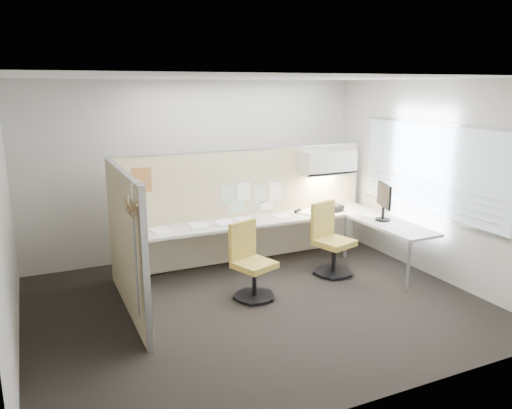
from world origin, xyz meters
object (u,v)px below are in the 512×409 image
desk (281,228)px  chair_left (250,264)px  chair_right (330,241)px  phone (336,208)px  monitor (384,199)px

desk → chair_left: bearing=-135.8°
chair_left → chair_right: (1.41, 0.29, 0.03)m
chair_left → phone: size_ratio=3.84×
chair_left → phone: bearing=6.8°
phone → desk: bearing=168.3°
desk → chair_right: size_ratio=3.84×
chair_left → monitor: (2.27, 0.20, 0.59)m
chair_right → chair_left: bearing=175.1°
chair_left → monitor: 2.36m
desk → monitor: size_ratio=7.15×
chair_left → chair_right: chair_right is taller
chair_right → monitor: 1.04m
desk → chair_left: 1.27m
desk → monitor: 1.60m
desk → monitor: monitor is taller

